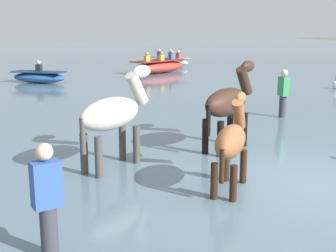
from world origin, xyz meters
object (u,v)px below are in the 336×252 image
person_spectator_far (48,208)px  horse_trailing_pinto (113,116)px  boat_mid_outer (39,77)px  boat_distant_west (169,61)px  channel_buoy (336,85)px  horse_lead_chestnut (231,143)px  person_wading_close (283,96)px  horse_flank_dark_bay (228,104)px  boat_far_offshore (159,66)px

person_spectator_far → horse_trailing_pinto: bearing=58.4°
boat_mid_outer → horse_trailing_pinto: bearing=-93.8°
boat_distant_west → channel_buoy: 12.00m
horse_lead_chestnut → horse_trailing_pinto: horse_trailing_pinto is taller
horse_trailing_pinto → person_wading_close: horse_trailing_pinto is taller
horse_flank_dark_bay → person_wading_close: horse_flank_dark_bay is taller
horse_flank_dark_bay → channel_buoy: 10.54m
boat_distant_west → channel_buoy: size_ratio=4.09×
channel_buoy → horse_flank_dark_bay: bearing=-147.1°
horse_trailing_pinto → boat_far_offshore: size_ratio=0.59×
horse_trailing_pinto → person_wading_close: bearing=21.8°
horse_flank_dark_bay → person_spectator_far: 5.32m
horse_lead_chestnut → boat_far_offshore: 17.31m
boat_far_offshore → horse_trailing_pinto: bearing=-117.2°
boat_far_offshore → horse_flank_dark_bay: bearing=-108.7°
horse_trailing_pinto → channel_buoy: bearing=27.3°
horse_lead_chestnut → boat_distant_west: (8.27, 19.65, -0.50)m
person_wading_close → horse_lead_chestnut: bearing=-136.7°
horse_lead_chestnut → person_spectator_far: horse_lead_chestnut is taller
channel_buoy → boat_mid_outer: bearing=146.4°
person_spectator_far → boat_distant_west: bearing=61.1°
person_wading_close → boat_mid_outer: bearing=115.0°
horse_trailing_pinto → boat_distant_west: bearing=61.6°
boat_far_offshore → boat_distant_west: 4.09m
horse_trailing_pinto → channel_buoy: size_ratio=2.90×
horse_lead_chestnut → boat_mid_outer: 14.81m
horse_flank_dark_bay → boat_mid_outer: size_ratio=0.85×
boat_mid_outer → channel_buoy: size_ratio=3.38×
horse_flank_dark_bay → boat_far_offshore: 14.94m
boat_distant_west → horse_trailing_pinto: bearing=-118.4°
horse_lead_chestnut → channel_buoy: 12.76m
horse_lead_chestnut → horse_trailing_pinto: size_ratio=0.83×
horse_flank_dark_bay → channel_buoy: (8.82, 5.72, -0.81)m
person_spectator_far → person_wading_close: (7.57, 5.18, 0.00)m
horse_trailing_pinto → boat_distant_west: (9.60, 17.75, -0.70)m
horse_flank_dark_bay → boat_mid_outer: (-1.73, 12.72, -0.71)m
boat_far_offshore → channel_buoy: bearing=-64.4°
horse_trailing_pinto → boat_far_offshore: bearing=62.8°
boat_far_offshore → person_spectator_far: 19.46m
horse_lead_chestnut → horse_flank_dark_bay: size_ratio=0.84×
horse_trailing_pinto → boat_mid_outer: 12.95m
horse_flank_dark_bay → boat_mid_outer: 12.85m
boat_distant_west → horse_flank_dark_bay: bearing=-111.7°
horse_lead_chestnut → boat_mid_outer: size_ratio=0.72×
horse_flank_dark_bay → boat_mid_outer: bearing=97.7°
boat_mid_outer → person_spectator_far: bearing=-99.5°
horse_lead_chestnut → boat_distant_west: size_ratio=0.59×
boat_mid_outer → channel_buoy: boat_mid_outer is taller
boat_mid_outer → horse_flank_dark_bay: bearing=-82.3°
horse_lead_chestnut → person_spectator_far: 3.24m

